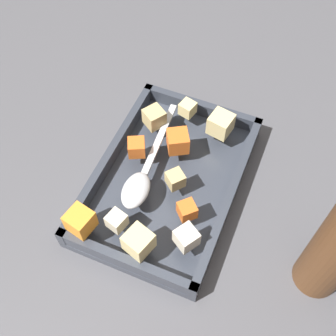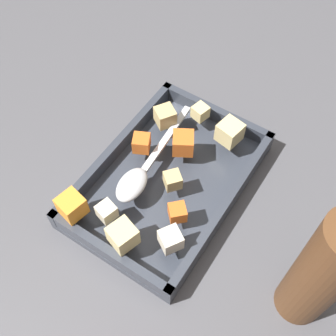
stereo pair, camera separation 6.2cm
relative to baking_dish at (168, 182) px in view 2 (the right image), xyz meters
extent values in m
plane|color=#4C4C51|center=(0.00, -0.01, -0.01)|extent=(4.00, 4.00, 0.00)
cube|color=#333842|center=(0.00, 0.00, -0.01)|extent=(0.30, 0.21, 0.01)
cube|color=#333842|center=(0.00, -0.10, 0.02)|extent=(0.30, 0.01, 0.03)
cube|color=#333842|center=(0.00, 0.10, 0.02)|extent=(0.30, 0.01, 0.03)
cube|color=#333842|center=(-0.15, 0.00, 0.02)|extent=(0.01, 0.21, 0.03)
cube|color=#333842|center=(0.15, 0.00, 0.02)|extent=(0.01, 0.21, 0.03)
cube|color=orange|center=(0.13, -0.07, 0.04)|extent=(0.04, 0.04, 0.03)
cube|color=orange|center=(0.05, 0.05, 0.04)|extent=(0.03, 0.03, 0.02)
cube|color=orange|center=(-0.01, -0.06, 0.04)|extent=(0.03, 0.03, 0.03)
cube|color=orange|center=(-0.05, 0.00, 0.04)|extent=(0.04, 0.04, 0.03)
cube|color=tan|center=(-0.08, -0.06, 0.04)|extent=(0.04, 0.04, 0.03)
cube|color=#E0CC89|center=(0.12, 0.01, 0.04)|extent=(0.04, 0.04, 0.03)
cube|color=#E0CC89|center=(-0.10, 0.05, 0.04)|extent=(0.04, 0.04, 0.03)
cube|color=tan|center=(0.01, 0.02, 0.04)|extent=(0.03, 0.03, 0.02)
cube|color=#E0CC89|center=(-0.12, -0.01, 0.04)|extent=(0.03, 0.03, 0.02)
cube|color=silver|center=(0.09, 0.07, 0.04)|extent=(0.04, 0.04, 0.03)
cube|color=beige|center=(0.11, -0.03, 0.04)|extent=(0.03, 0.03, 0.02)
ellipsoid|color=silver|center=(0.05, -0.03, 0.04)|extent=(0.06, 0.04, 0.02)
cube|color=silver|center=(-0.05, -0.03, 0.03)|extent=(0.14, 0.02, 0.01)
cylinder|color=brown|center=(0.06, 0.24, 0.10)|extent=(0.06, 0.06, 0.22)
camera|label=1|loc=(0.32, 0.13, 0.56)|focal=45.78mm
camera|label=2|loc=(0.29, 0.19, 0.56)|focal=45.78mm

